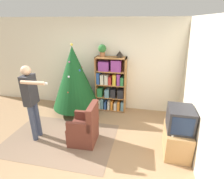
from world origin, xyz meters
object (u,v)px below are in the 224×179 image
christmas_tree (74,77)px  armchair (85,129)px  bookshelf (111,85)px  table_lamp (120,54)px  potted_plant (102,50)px  standing_person (31,97)px  television (180,119)px

christmas_tree → armchair: (0.71, -1.24, -0.73)m
bookshelf → table_lamp: (0.24, 0.01, 0.91)m
armchair → potted_plant: size_ratio=2.80×
standing_person → armchair: bearing=91.1°
television → armchair: television is taller
armchair → standing_person: size_ratio=0.55×
potted_plant → standing_person: bearing=-123.4°
television → bookshelf: bearing=137.6°
television → table_lamp: 2.29m
armchair → potted_plant: bearing=178.1°
bookshelf → armchair: bearing=-98.4°
television → table_lamp: (-1.43, 1.54, 0.92)m
bookshelf → table_lamp: bearing=2.9°
christmas_tree → standing_person: bearing=-107.0°
potted_plant → armchair: bearing=-89.8°
standing_person → bookshelf: bearing=138.2°
standing_person → table_lamp: table_lamp is taller
armchair → standing_person: bearing=-88.3°
bookshelf → potted_plant: 1.03m
standing_person → table_lamp: (1.59, 1.68, 0.68)m
bookshelf → armchair: bookshelf is taller
bookshelf → potted_plant: size_ratio=4.81×
armchair → bookshelf: bearing=169.5°
armchair → television: bearing=89.9°
christmas_tree → potted_plant: size_ratio=5.98×
television → armchair: 1.96m
armchair → table_lamp: size_ratio=4.60×
television → christmas_tree: (-2.62, 1.18, 0.29)m
standing_person → potted_plant: potted_plant is taller
television → armchair: (-1.90, -0.07, -0.45)m
television → standing_person: size_ratio=0.32×
television → armchair: bearing=-177.9°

